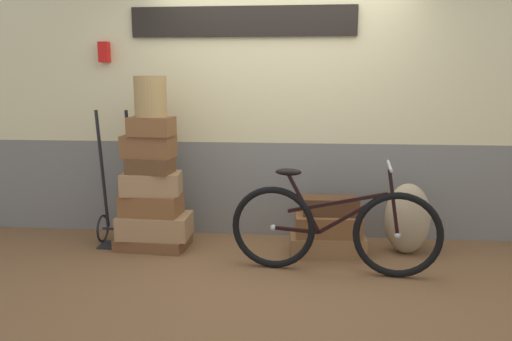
# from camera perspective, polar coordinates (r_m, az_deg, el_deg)

# --- Properties ---
(ground) EXTENTS (9.59, 5.20, 0.06)m
(ground) POSITION_cam_1_polar(r_m,az_deg,el_deg) (4.47, 2.43, -10.81)
(ground) COLOR brown
(station_building) EXTENTS (7.59, 0.74, 2.91)m
(station_building) POSITION_cam_1_polar(r_m,az_deg,el_deg) (5.01, 3.18, 8.98)
(station_building) COLOR slate
(station_building) RESTS_ON ground
(suitcase_0) EXTENTS (0.69, 0.48, 0.11)m
(suitcase_0) POSITION_cam_1_polar(r_m,az_deg,el_deg) (4.89, -11.81, -8.04)
(suitcase_0) COLOR brown
(suitcase_0) RESTS_ON ground
(suitcase_1) EXTENTS (0.67, 0.39, 0.22)m
(suitcase_1) POSITION_cam_1_polar(r_m,az_deg,el_deg) (4.82, -11.62, -6.26)
(suitcase_1) COLOR #9E754C
(suitcase_1) RESTS_ON suitcase_0
(suitcase_2) EXTENTS (0.57, 0.35, 0.20)m
(suitcase_2) POSITION_cam_1_polar(r_m,az_deg,el_deg) (4.76, -12.06, -3.86)
(suitcase_2) COLOR brown
(suitcase_2) RESTS_ON suitcase_1
(suitcase_3) EXTENTS (0.57, 0.36, 0.20)m
(suitcase_3) POSITION_cam_1_polar(r_m,az_deg,el_deg) (4.72, -12.03, -1.46)
(suitcase_3) COLOR #9E754C
(suitcase_3) RESTS_ON suitcase_2
(suitcase_4) EXTENTS (0.43, 0.30, 0.14)m
(suitcase_4) POSITION_cam_1_polar(r_m,az_deg,el_deg) (4.67, -12.15, 0.56)
(suitcase_4) COLOR brown
(suitcase_4) RESTS_ON suitcase_3
(suitcase_5) EXTENTS (0.49, 0.32, 0.21)m
(suitcase_5) POSITION_cam_1_polar(r_m,az_deg,el_deg) (4.70, -12.35, 2.75)
(suitcase_5) COLOR brown
(suitcase_5) RESTS_ON suitcase_4
(suitcase_6) EXTENTS (0.42, 0.29, 0.17)m
(suitcase_6) POSITION_cam_1_polar(r_m,az_deg,el_deg) (4.62, -12.04, 5.02)
(suitcase_6) COLOR brown
(suitcase_6) RESTS_ON suitcase_5
(suitcase_7) EXTENTS (0.70, 0.39, 0.18)m
(suitcase_7) POSITION_cam_1_polar(r_m,az_deg,el_deg) (4.64, 8.26, -8.47)
(suitcase_7) COLOR olive
(suitcase_7) RESTS_ON ground
(suitcase_8) EXTENTS (0.61, 0.35, 0.19)m
(suitcase_8) POSITION_cam_1_polar(r_m,az_deg,el_deg) (4.58, 8.38, -6.28)
(suitcase_8) COLOR brown
(suitcase_8) RESTS_ON suitcase_7
(suitcase_9) EXTENTS (0.51, 0.26, 0.16)m
(suitcase_9) POSITION_cam_1_polar(r_m,az_deg,el_deg) (4.57, 8.64, -4.05)
(suitcase_9) COLOR #4C2D19
(suitcase_9) RESTS_ON suitcase_8
(wicker_basket) EXTENTS (0.29, 0.29, 0.37)m
(wicker_basket) POSITION_cam_1_polar(r_m,az_deg,el_deg) (4.62, -12.14, 8.40)
(wicker_basket) COLOR #A8844C
(wicker_basket) RESTS_ON suitcase_6
(luggage_trolley) EXTENTS (0.37, 0.36, 1.31)m
(luggage_trolley) POSITION_cam_1_polar(r_m,az_deg,el_deg) (5.01, -15.69, -4.62)
(luggage_trolley) COLOR black
(luggage_trolley) RESTS_ON ground
(burlap_sack) EXTENTS (0.41, 0.35, 0.66)m
(burlap_sack) POSITION_cam_1_polar(r_m,az_deg,el_deg) (4.76, 17.14, -5.35)
(burlap_sack) COLOR #9E8966
(burlap_sack) RESTS_ON ground
(bicycle) EXTENTS (1.73, 0.46, 0.93)m
(bicycle) POSITION_cam_1_polar(r_m,az_deg,el_deg) (4.14, 8.96, -6.72)
(bicycle) COLOR black
(bicycle) RESTS_ON ground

